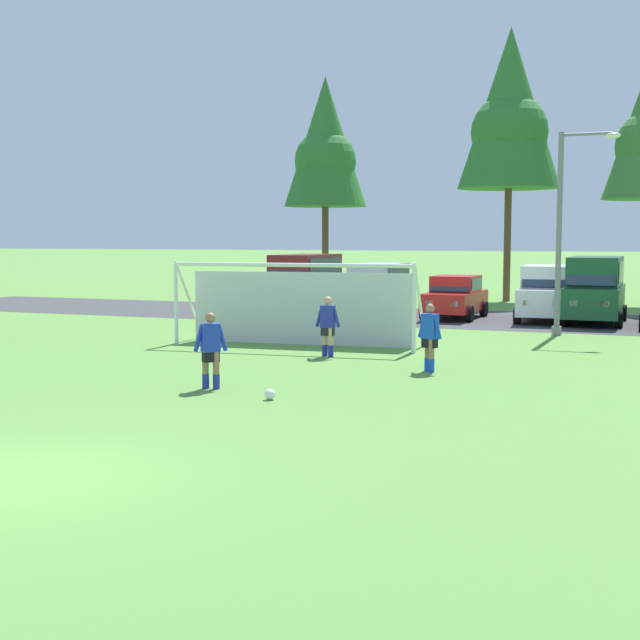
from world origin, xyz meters
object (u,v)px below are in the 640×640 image
at_px(parked_car_slot_center, 547,293).
at_px(parked_car_slot_far_left, 305,282).
at_px(soccer_goal, 299,303).
at_px(street_lamp, 565,231).
at_px(parked_car_slot_center_right, 595,288).
at_px(soccer_ball, 270,394).
at_px(parked_car_slot_center_left, 455,297).
at_px(player_defender_far, 328,327).
at_px(player_striker_near, 430,338).
at_px(player_midfield_center, 211,351).
at_px(parked_car_slot_left, 378,288).

bearing_deg(parked_car_slot_center, parked_car_slot_far_left, 179.07).
height_order(soccer_goal, street_lamp, street_lamp).
bearing_deg(parked_car_slot_center_right, street_lamp, -97.62).
height_order(soccer_ball, parked_car_slot_center_left, parked_car_slot_center_left).
xyz_separation_m(player_defender_far, parked_car_slot_center_left, (0.59, 12.59, 0.05)).
xyz_separation_m(parked_car_slot_far_left, parked_car_slot_center_left, (6.69, -0.34, -0.47)).
relative_size(player_striker_near, parked_car_slot_center_left, 0.39).
height_order(player_midfield_center, parked_car_slot_center_right, parked_car_slot_center_right).
relative_size(player_midfield_center, street_lamp, 0.25).
bearing_deg(parked_car_slot_far_left, parked_car_slot_center, -0.93).
bearing_deg(parked_car_slot_left, soccer_ball, -78.10).
height_order(player_midfield_center, parked_car_slot_center_left, parked_car_slot_center_left).
bearing_deg(parked_car_slot_center_right, parked_car_slot_left, 175.90).
distance_m(parked_car_slot_far_left, parked_car_slot_center_right, 12.07).
bearing_deg(player_defender_far, parked_car_slot_far_left, 115.26).
xyz_separation_m(parked_car_slot_center_left, parked_car_slot_center_right, (5.37, -0.04, 0.47)).
bearing_deg(street_lamp, player_midfield_center, -113.20).
bearing_deg(soccer_goal, street_lamp, 39.04).
height_order(player_defender_far, parked_car_slot_far_left, parked_car_slot_far_left).
bearing_deg(parked_car_slot_center_left, street_lamp, -45.29).
relative_size(player_striker_near, player_midfield_center, 1.00).
xyz_separation_m(player_defender_far, parked_car_slot_center_right, (5.96, 12.54, 0.52)).
relative_size(parked_car_slot_center_left, parked_car_slot_center_right, 0.88).
distance_m(soccer_ball, player_midfield_center, 2.00).
relative_size(soccer_goal, parked_car_slot_far_left, 1.57).
relative_size(parked_car_slot_left, parked_car_slot_center_right, 0.97).
height_order(player_striker_near, street_lamp, street_lamp).
height_order(player_striker_near, parked_car_slot_center_left, parked_car_slot_center_left).
xyz_separation_m(player_striker_near, parked_car_slot_far_left, (-9.35, 14.51, 0.52)).
height_order(player_striker_near, parked_car_slot_left, parked_car_slot_left).
height_order(soccer_goal, parked_car_slot_center_right, soccer_goal).
distance_m(player_striker_near, street_lamp, 9.97).
xyz_separation_m(parked_car_slot_center_right, street_lamp, (-0.63, -4.74, 2.12)).
bearing_deg(parked_car_slot_far_left, street_lamp, -24.16).
bearing_deg(parked_car_slot_center_left, soccer_goal, -102.51).
relative_size(parked_car_slot_center, parked_car_slot_center_right, 0.98).
bearing_deg(street_lamp, soccer_ball, -105.94).
height_order(parked_car_slot_center, parked_car_slot_center_right, parked_car_slot_center_right).
relative_size(soccer_ball, player_midfield_center, 0.13).
relative_size(soccer_ball, parked_car_slot_far_left, 0.05).
bearing_deg(parked_car_slot_center, parked_car_slot_center_right, -6.82).
bearing_deg(player_midfield_center, player_defender_far, 85.37).
relative_size(soccer_ball, parked_car_slot_center_left, 0.05).
bearing_deg(soccer_goal, soccer_ball, -70.48).
distance_m(player_striker_near, parked_car_slot_left, 15.98).
relative_size(player_defender_far, parked_car_slot_left, 0.35).
relative_size(player_defender_far, parked_car_slot_center_right, 0.34).
xyz_separation_m(player_striker_near, parked_car_slot_center_left, (-2.67, 14.17, 0.05)).
height_order(parked_car_slot_far_left, parked_car_slot_left, parked_car_slot_far_left).
height_order(parked_car_slot_far_left, parked_car_slot_center_right, same).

